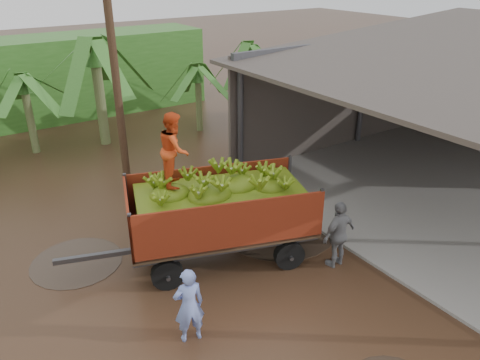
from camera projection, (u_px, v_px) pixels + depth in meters
name	position (u px, v px, depth m)	size (l,w,h in m)	color
ground	(179.00, 341.00, 9.00)	(100.00, 100.00, 0.00)	black
packing_shed	(472.00, 101.00, 15.22)	(12.78, 10.80, 4.76)	gray
banana_trailer	(219.00, 209.00, 11.04)	(6.06, 3.37, 3.70)	#B13019
man_blue	(189.00, 305.00, 8.74)	(0.59, 0.39, 1.61)	#7E95E6
man_grey	(339.00, 234.00, 10.93)	(0.99, 0.41, 1.69)	slate
utility_pole	(114.00, 66.00, 13.71)	(1.20, 0.24, 7.57)	#47301E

